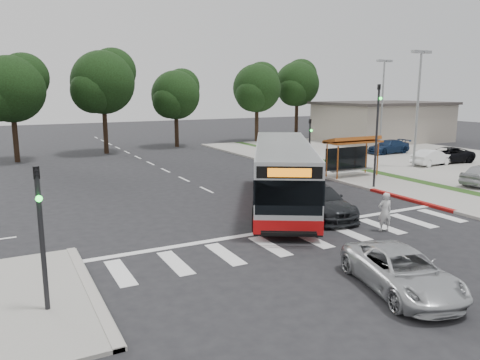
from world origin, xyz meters
TOP-DOWN VIEW (x-y plane):
  - ground at (0.00, 0.00)m, footprint 140.00×140.00m
  - sidewalk_east at (11.00, 8.00)m, footprint 4.00×40.00m
  - curb_east at (9.00, 8.00)m, footprint 0.30×40.00m
  - curb_east_red at (9.00, -2.00)m, footprint 0.32×6.00m
  - sidewalk_sw_corner at (-11.50, -6.00)m, footprint 5.00×8.00m
  - parking_lot at (23.00, 10.00)m, footprint 18.00×36.00m
  - commercial_building at (30.00, 22.00)m, footprint 14.00×10.00m
  - building_roof_cap at (30.00, 22.00)m, footprint 14.60×10.60m
  - crosswalk_ladder at (0.00, -5.00)m, footprint 18.00×2.60m
  - bus_shelter at (10.80, 5.10)m, footprint 4.20×1.60m
  - traffic_signal_sw at (-10.50, -7.01)m, footprint 0.18×0.37m
  - traffic_signal_ne_tall at (9.60, 1.49)m, footprint 0.18×0.37m
  - traffic_signal_ne_short at (9.60, 8.49)m, footprint 0.18×0.37m
  - lot_light_front at (18.00, 6.00)m, footprint 1.90×0.35m
  - lot_light_mid at (24.00, 16.00)m, footprint 1.90×0.35m
  - tree_ne_a at (16.08, 28.06)m, footprint 6.16×5.74m
  - tree_ne_b at (23.08, 30.06)m, footprint 6.16×5.74m
  - tree_north_a at (-1.92, 26.07)m, footprint 6.60×6.15m
  - tree_north_b at (6.07, 28.06)m, footprint 5.72×5.33m
  - tree_north_c at (-9.92, 24.06)m, footprint 6.16×5.74m
  - transit_bus at (2.12, 0.55)m, footprint 9.03×12.67m
  - pedestrian at (3.56, -5.58)m, footprint 0.72×0.56m
  - dark_sedan at (2.50, -2.12)m, footprint 2.87×5.54m
  - silver_suv_south at (-0.54, -10.51)m, footprint 3.27×5.11m
  - parked_car_1 at (19.93, 5.90)m, footprint 3.93×1.65m
  - parked_car_2 at (22.11, 6.28)m, footprint 4.92×2.75m
  - parked_car_3 at (22.02, 12.79)m, footprint 4.47×1.85m

SIDE VIEW (x-z plane):
  - ground at x=0.00m, z-range 0.00..0.00m
  - crosswalk_ladder at x=0.00m, z-range 0.00..0.01m
  - parking_lot at x=23.00m, z-range 0.00..0.10m
  - sidewalk_east at x=11.00m, z-range 0.00..0.12m
  - sidewalk_sw_corner at x=-11.50m, z-range 0.00..0.12m
  - curb_east at x=9.00m, z-range 0.00..0.15m
  - curb_east_red at x=9.00m, z-range 0.00..0.15m
  - silver_suv_south at x=-0.54m, z-range 0.00..1.31m
  - parked_car_1 at x=19.93m, z-range 0.10..1.36m
  - parked_car_3 at x=22.02m, z-range 0.10..1.39m
  - parked_car_2 at x=22.11m, z-range 0.10..1.40m
  - dark_sedan at x=2.50m, z-range 0.00..1.54m
  - pedestrian at x=3.56m, z-range 0.00..1.75m
  - transit_bus at x=2.12m, z-range 0.00..3.37m
  - commercial_building at x=30.00m, z-range 0.00..4.40m
  - bus_shelter at x=10.80m, z-range 0.92..3.78m
  - traffic_signal_ne_short at x=9.60m, z-range 0.48..4.48m
  - traffic_signal_sw at x=-10.50m, z-range 0.49..4.69m
  - traffic_signal_ne_tall at x=9.60m, z-range 0.63..7.13m
  - building_roof_cap at x=30.00m, z-range 4.40..4.70m
  - tree_north_b at x=6.07m, z-range 1.45..9.88m
  - lot_light_front at x=18.00m, z-range 1.40..10.41m
  - lot_light_mid at x=24.00m, z-range 1.40..10.41m
  - tree_north_c at x=-9.92m, z-range 1.64..10.94m
  - tree_ne_a at x=16.08m, z-range 1.74..11.04m
  - tree_ne_b at x=23.08m, z-range 1.91..11.93m
  - tree_north_a at x=-1.92m, z-range 1.84..12.01m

